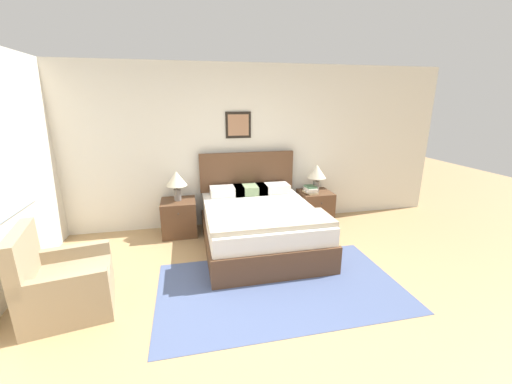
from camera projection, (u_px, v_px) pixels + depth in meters
name	position (u px, v px, depth m)	size (l,w,h in m)	color
ground_plane	(270.00, 325.00, 2.96)	(16.00, 16.00, 0.00)	tan
wall_back	(228.00, 147.00, 5.12)	(7.52, 0.09, 2.60)	silver
wall_left	(1.00, 173.00, 3.29)	(0.08, 5.07, 2.60)	silver
area_rug_main	(280.00, 287.00, 3.56)	(2.72, 1.58, 0.01)	#47567F
bed	(260.00, 224.00, 4.50)	(1.56, 1.93, 1.23)	brown
armchair	(63.00, 285.00, 3.09)	(0.89, 0.87, 0.91)	#998466
nightstand_near_window	(179.00, 217.00, 4.91)	(0.52, 0.54, 0.55)	brown
nightstand_by_door	(315.00, 207.00, 5.39)	(0.52, 0.54, 0.55)	brown
table_lamp_near_window	(177.00, 180.00, 4.76)	(0.31, 0.31, 0.46)	slate
table_lamp_by_door	(317.00, 173.00, 5.23)	(0.31, 0.31, 0.46)	slate
book_thick_bottom	(310.00, 192.00, 5.23)	(0.20, 0.29, 0.03)	beige
book_hardcover_middle	(310.00, 190.00, 5.23)	(0.19, 0.23, 0.04)	silver
book_novel_upper	(310.00, 188.00, 5.22)	(0.17, 0.26, 0.03)	silver
book_slim_near_top	(310.00, 187.00, 5.21)	(0.18, 0.22, 0.03)	#4C7551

